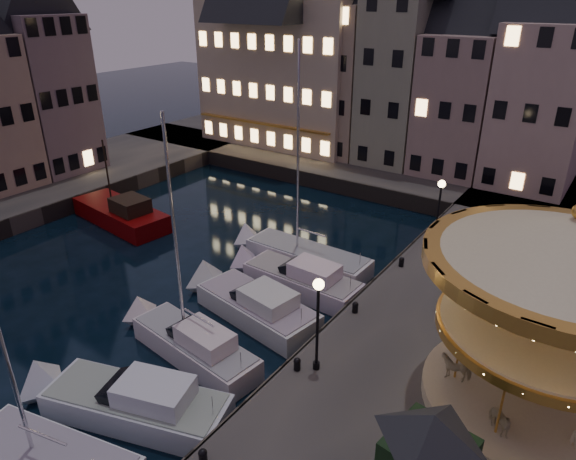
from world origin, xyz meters
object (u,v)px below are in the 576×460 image
Objects in this scene: bollard_a at (203,456)px; motorboat_f at (300,255)px; carousel at (562,281)px; bollard_c at (355,307)px; bollard_b at (297,363)px; motorboat_d at (252,304)px; motorboat_c at (189,342)px; streetlamp_b at (318,312)px; bollard_d at (401,261)px; motorboat_e at (296,279)px; ticket_kiosk at (430,446)px; motorboat_b at (128,402)px; red_fishing_boat at (122,215)px; streetlamp_c at (439,204)px.

bollard_a is 16.35m from motorboat_f.
motorboat_f reaches higher than carousel.
bollard_b is at bearing -90.00° from bollard_c.
carousel reaches higher than motorboat_d.
bollard_a is 7.39m from motorboat_c.
bollard_c is (-0.60, 4.50, -2.41)m from streetlamp_b.
motorboat_f reaches higher than motorboat_d.
carousel is (8.21, -7.15, 4.95)m from bollard_d.
motorboat_d and motorboat_e have the same top height.
ticket_kiosk reaches higher than motorboat_d.
motorboat_d reaches higher than bollard_d.
motorboat_d is (-0.31, 8.21, -0.00)m from motorboat_b.
motorboat_e is 15.27m from red_fishing_boat.
streetlamp_c is 0.40× the size of motorboat_c.
motorboat_e is (-4.69, 6.98, -0.96)m from bollard_b.
motorboat_c is 2.60× the size of ticket_kiosk.
bollard_a is at bearing -90.00° from bollard_d.
bollard_b is at bearing -140.19° from streetlamp_b.
bollard_b is 0.07× the size of motorboat_e.
streetlamp_b is 11.87m from motorboat_f.
bollard_a is 0.07× the size of motorboat_d.
ticket_kiosk is at bearing 21.63° from bollard_a.
motorboat_b is (-4.80, -4.70, -0.96)m from bollard_b.
streetlamp_b is 8.22m from motorboat_b.
motorboat_c is 1.33× the size of motorboat_d.
motorboat_e is (0.11, 11.68, -0.00)m from motorboat_b.
streetlamp_c reaches higher than motorboat_d.
motorboat_f is (-6.17, 15.11, -1.07)m from bollard_a.
ticket_kiosk is at bearing -30.97° from streetlamp_b.
motorboat_e is at bearing 84.07° from motorboat_c.
streetlamp_b is 0.46× the size of carousel.
motorboat_f reaches higher than bollard_d.
carousel is (13.32, -0.17, 5.91)m from motorboat_d.
carousel is 7.17m from ticket_kiosk.
bollard_a is at bearing -90.00° from bollard_b.
carousel is at bearing 22.21° from bollard_b.
bollard_c is (0.00, 10.50, 0.00)m from bollard_a.
bollard_d is at bearing 90.00° from bollard_b.
motorboat_d is 0.92× the size of red_fishing_boat.
motorboat_d is 15.34m from red_fishing_boat.
bollard_c is at bearing 97.59° from streetlamp_b.
ticket_kiosk is (6.38, -7.97, 2.09)m from bollard_c.
ticket_kiosk is at bearing -29.45° from motorboat_d.
bollard_d is at bearing 53.80° from motorboat_d.
motorboat_f reaches higher than ticket_kiosk.
carousel is (13.69, 3.98, 5.87)m from motorboat_c.
bollard_a is 7.18m from ticket_kiosk.
bollard_d is (0.00, 10.50, 0.00)m from bollard_b.
carousel is (13.01, 8.05, 5.91)m from motorboat_b.
bollard_b is 21.29m from red_fishing_boat.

